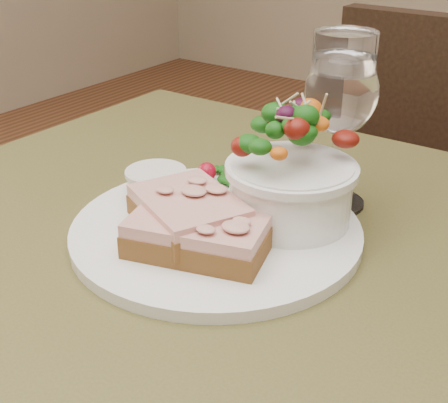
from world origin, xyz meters
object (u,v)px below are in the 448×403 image
Objects in this scene: cafe_table at (205,340)px; sandwich_front at (202,230)px; dinner_plate at (216,230)px; salad_bowl at (292,166)px; wine_glass at (341,96)px; ramekin at (156,184)px; sandwich_back at (189,212)px.

sandwich_front is (-0.00, -0.00, 0.13)m from cafe_table.
dinner_plate is 2.29× the size of salad_bowl.
dinner_plate is at bearing -115.40° from wine_glass.
ramekin is 0.15m from salad_bowl.
wine_glass reaches higher than sandwich_back.
sandwich_front is 0.20m from wine_glass.
wine_glass reaches higher than dinner_plate.
sandwich_back is 2.28× the size of ramekin.
ramekin is (-0.07, 0.04, -0.00)m from sandwich_back.
sandwich_back reaches higher than sandwich_front.
sandwich_front is at bearing -105.98° from wine_glass.
wine_glass is at bearing 40.21° from ramekin.
sandwich_front is 1.07× the size of sandwich_back.
cafe_table is 2.75× the size of dinner_plate.
dinner_plate is 0.05m from sandwich_front.
cafe_table is at bearing -106.05° from wine_glass.
sandwich_back is at bearing -114.74° from wine_glass.
ramekin is (-0.10, 0.05, 0.13)m from cafe_table.
sandwich_back is 1.08× the size of salad_bowl.
cafe_table is at bearing -25.28° from ramekin.
dinner_plate is 0.19m from wine_glass.
wine_glass is at bearing 90.40° from sandwich_back.
sandwich_back is (-0.01, -0.03, 0.03)m from dinner_plate.
salad_bowl is (0.06, 0.08, 0.04)m from sandwich_back.
sandwich_back reaches higher than cafe_table.
wine_glass is (0.01, 0.08, 0.05)m from salad_bowl.
sandwich_front is 0.84× the size of wine_glass.
ramekin reaches higher than dinner_plate.
salad_bowl is (0.04, 0.09, 0.04)m from sandwich_front.
ramekin is 0.21m from wine_glass.
cafe_table is at bearing -113.34° from salad_bowl.
ramekin is at bearing 178.50° from sandwich_back.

